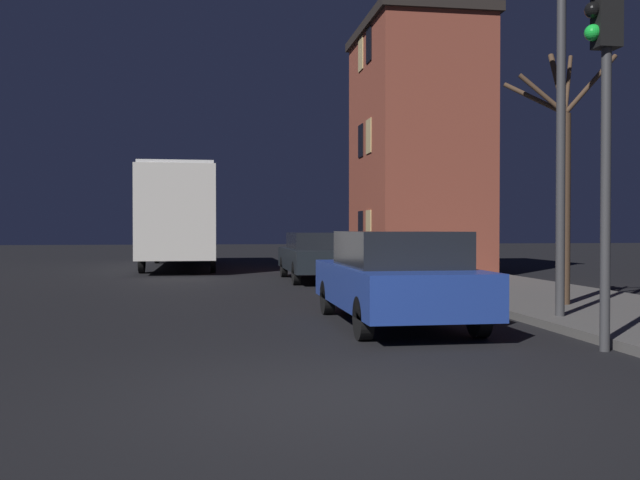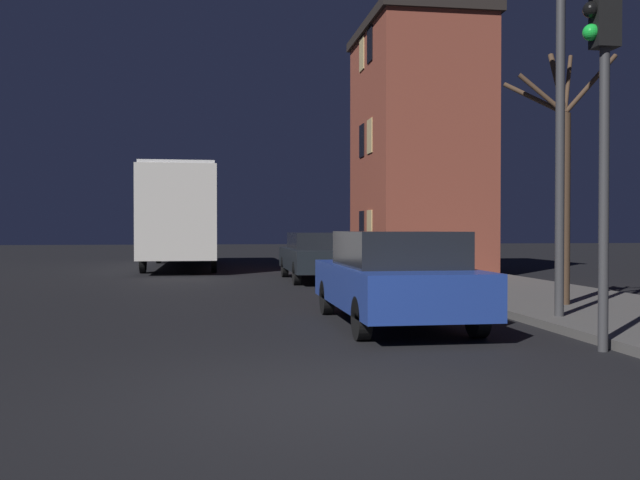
% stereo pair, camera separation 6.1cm
% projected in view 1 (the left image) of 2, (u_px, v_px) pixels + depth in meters
% --- Properties ---
extents(ground_plane, '(120.00, 120.00, 0.00)m').
position_uv_depth(ground_plane, '(340.00, 394.00, 6.40)').
color(ground_plane, black).
extents(brick_building, '(3.77, 5.72, 8.15)m').
position_uv_depth(brick_building, '(417.00, 147.00, 23.79)').
color(brick_building, brown).
rests_on(brick_building, sidewalk).
extents(traffic_light, '(0.43, 0.24, 4.55)m').
position_uv_depth(traffic_light, '(604.00, 81.00, 8.56)').
color(traffic_light, '#38383A').
rests_on(traffic_light, ground).
extents(bare_tree, '(1.99, 0.89, 4.63)m').
position_uv_depth(bare_tree, '(563.00, 177.00, 12.80)').
color(bare_tree, '#473323').
rests_on(bare_tree, sidewalk).
extents(bus, '(2.53, 10.57, 3.63)m').
position_uv_depth(bus, '(181.00, 211.00, 27.09)').
color(bus, beige).
rests_on(bus, ground).
extents(car_near_lane, '(1.79, 4.47, 1.44)m').
position_uv_depth(car_near_lane, '(395.00, 276.00, 10.93)').
color(car_near_lane, navy).
rests_on(car_near_lane, ground).
extents(car_mid_lane, '(1.73, 4.78, 1.37)m').
position_uv_depth(car_mid_lane, '(317.00, 255.00, 20.22)').
color(car_mid_lane, black).
rests_on(car_mid_lane, ground).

